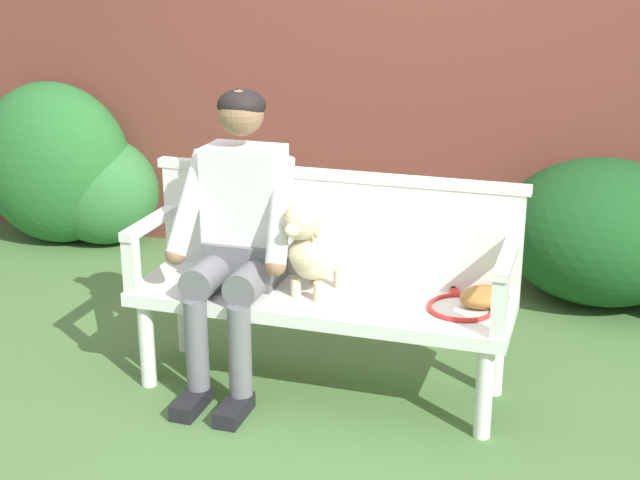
# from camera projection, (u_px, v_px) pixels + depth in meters

# --- Properties ---
(ground_plane) EXTENTS (40.00, 40.00, 0.00)m
(ground_plane) POSITION_uv_depth(u_px,v_px,m) (320.00, 389.00, 4.18)
(ground_plane) COLOR #4C753D
(brick_garden_fence) EXTENTS (8.00, 0.30, 2.31)m
(brick_garden_fence) POSITION_uv_depth(u_px,v_px,m) (415.00, 74.00, 5.52)
(brick_garden_fence) COLOR brown
(brick_garden_fence) RESTS_ON ground
(hedge_bush_far_left) EXTENTS (0.79, 0.63, 0.72)m
(hedge_bush_far_left) POSITION_uv_depth(u_px,v_px,m) (101.00, 190.00, 6.03)
(hedge_bush_far_left) COLOR #337538
(hedge_bush_far_left) RESTS_ON ground
(hedge_bush_mid_right) EXTENTS (1.05, 0.72, 1.06)m
(hedge_bush_mid_right) POSITION_uv_depth(u_px,v_px,m) (54.00, 163.00, 6.01)
(hedge_bush_mid_right) COLOR #286B2D
(hedge_bush_mid_right) RESTS_ON ground
(hedge_bush_mid_left) EXTENTS (1.12, 0.98, 0.80)m
(hedge_bush_mid_left) POSITION_uv_depth(u_px,v_px,m) (603.00, 231.00, 5.06)
(hedge_bush_mid_left) COLOR #194C1E
(hedge_bush_mid_left) RESTS_ON ground
(garden_bench) EXTENTS (1.67, 0.51, 0.46)m
(garden_bench) POSITION_uv_depth(u_px,v_px,m) (320.00, 307.00, 4.05)
(garden_bench) COLOR white
(garden_bench) RESTS_ON ground
(bench_backrest) EXTENTS (1.71, 0.06, 0.50)m
(bench_backrest) POSITION_uv_depth(u_px,v_px,m) (335.00, 224.00, 4.15)
(bench_backrest) COLOR white
(bench_backrest) RESTS_ON garden_bench
(bench_armrest_left_end) EXTENTS (0.06, 0.51, 0.28)m
(bench_armrest_left_end) POSITION_uv_depth(u_px,v_px,m) (144.00, 239.00, 4.11)
(bench_armrest_left_end) COLOR white
(bench_armrest_left_end) RESTS_ON garden_bench
(bench_armrest_right_end) EXTENTS (0.06, 0.51, 0.28)m
(bench_armrest_right_end) POSITION_uv_depth(u_px,v_px,m) (504.00, 277.00, 3.66)
(bench_armrest_right_end) COLOR white
(bench_armrest_right_end) RESTS_ON garden_bench
(person_seated) EXTENTS (0.56, 0.66, 1.33)m
(person_seated) POSITION_uv_depth(u_px,v_px,m) (238.00, 229.00, 4.04)
(person_seated) COLOR black
(person_seated) RESTS_ON ground
(dog_on_bench) EXTENTS (0.26, 0.44, 0.44)m
(dog_on_bench) POSITION_uv_depth(u_px,v_px,m) (313.00, 247.00, 3.96)
(dog_on_bench) COLOR beige
(dog_on_bench) RESTS_ON garden_bench
(tennis_racket) EXTENTS (0.37, 0.58, 0.03)m
(tennis_racket) POSITION_uv_depth(u_px,v_px,m) (460.00, 305.00, 3.89)
(tennis_racket) COLOR red
(tennis_racket) RESTS_ON garden_bench
(baseball_glove) EXTENTS (0.28, 0.27, 0.09)m
(baseball_glove) POSITION_uv_depth(u_px,v_px,m) (485.00, 297.00, 3.88)
(baseball_glove) COLOR #9E6B2D
(baseball_glove) RESTS_ON garden_bench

